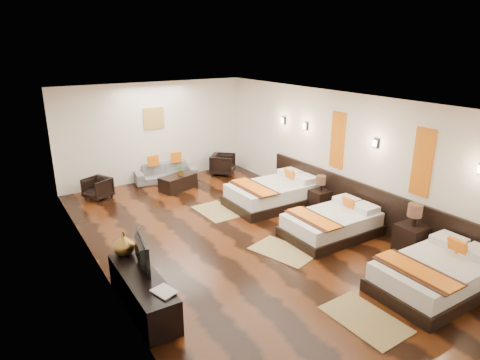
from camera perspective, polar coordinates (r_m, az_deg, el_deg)
floor at (r=8.55m, az=0.57°, el=-8.30°), size 5.50×9.50×0.01m
ceiling at (r=7.71m, az=0.64°, el=10.63°), size 5.50×9.50×0.01m
back_wall at (r=12.16m, az=-11.64°, el=6.42°), size 5.50×0.01×2.80m
left_wall at (r=7.01m, az=-18.70°, el=-2.99°), size 0.01×9.50×2.80m
right_wall at (r=9.73m, az=14.39°, el=3.26°), size 0.01×9.50×2.80m
headboard_panel at (r=9.48m, az=17.24°, el=-3.43°), size 0.08×6.60×0.90m
bed_near at (r=7.59m, az=25.33°, el=-11.62°), size 2.06×1.30×0.79m
bed_mid at (r=8.89m, az=12.50°, el=-5.85°), size 1.96×1.23×0.75m
bed_far at (r=10.31m, az=4.64°, el=-1.84°), size 2.20×1.38×0.84m
nightstand_a at (r=8.62m, az=22.39°, el=-7.02°), size 0.50×0.50×0.98m
nightstand_b at (r=10.16m, az=10.85°, el=-2.38°), size 0.43×0.43×0.84m
jute_mat_near at (r=6.64m, az=16.72°, el=-17.75°), size 0.79×1.23×0.01m
jute_mat_mid at (r=8.19m, az=5.91°, el=-9.63°), size 1.07×1.37×0.01m
jute_mat_far at (r=9.96m, az=-3.25°, el=-4.29°), size 0.79×1.22×0.01m
tv_console at (r=6.62m, az=-13.13°, el=-14.73°), size 0.50×1.80×0.55m
tv at (r=6.60m, az=-13.85°, el=-9.65°), size 0.25×0.86×0.49m
book at (r=5.97m, az=-11.29°, el=-15.24°), size 0.34×0.40×0.03m
figurine at (r=7.07m, az=-15.60°, el=-8.35°), size 0.46×0.46×0.38m
sofa at (r=12.23m, az=-10.14°, el=1.03°), size 1.84×0.95×0.51m
armchair_left at (r=11.30m, az=-18.89°, el=-1.05°), size 0.80×0.79×0.55m
armchair_right at (r=12.66m, az=-2.36°, el=2.17°), size 0.95×0.95×0.62m
coffee_table at (r=11.48m, az=-8.46°, el=-0.33°), size 1.11×0.79×0.40m
table_plant at (r=11.34m, az=-8.06°, el=1.27°), size 0.30×0.27×0.28m
orange_panel_a at (r=8.49m, az=23.66°, el=2.22°), size 0.04×0.40×1.30m
orange_panel_b at (r=9.84m, az=13.20°, el=5.33°), size 0.04×0.40×1.30m
sconce_mid at (r=9.07m, az=18.04°, el=4.80°), size 0.07×0.12×0.18m
sconce_far at (r=10.58m, az=8.95°, el=7.31°), size 0.07×0.12×0.18m
sconce_lounge at (r=11.26m, az=5.94°, el=8.10°), size 0.07×0.12×0.18m
gold_artwork at (r=12.07m, az=-11.73°, el=8.26°), size 0.60×0.04×0.60m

